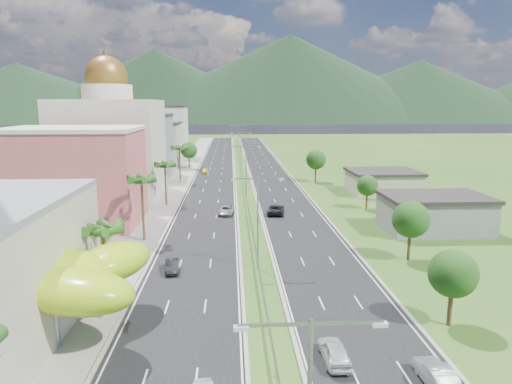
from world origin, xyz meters
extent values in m
plane|color=#2D5119|center=(0.00, 0.00, 0.00)|extent=(500.00, 500.00, 0.00)
cube|color=black|center=(-7.50, 90.00, 0.02)|extent=(11.00, 260.00, 0.04)
cube|color=black|center=(7.50, 90.00, 0.02)|extent=(11.00, 260.00, 0.04)
cube|color=gray|center=(-17.00, 90.00, 0.06)|extent=(7.00, 260.00, 0.12)
cube|color=gray|center=(0.00, 72.00, 0.62)|extent=(0.08, 216.00, 0.28)
cube|color=gray|center=(0.00, 174.00, 0.35)|extent=(0.10, 0.12, 0.70)
cube|color=gray|center=(-1.44, -25.00, 10.80)|extent=(2.88, 0.12, 0.12)
cube|color=gray|center=(1.44, -25.00, 10.80)|extent=(2.88, 0.12, 0.12)
cube|color=silver|center=(-2.72, -25.00, 10.70)|extent=(0.60, 0.25, 0.18)
cube|color=silver|center=(2.72, -25.00, 10.70)|extent=(0.60, 0.25, 0.18)
cylinder|color=gray|center=(0.00, 10.00, 5.50)|extent=(0.20, 0.20, 11.00)
cube|color=gray|center=(-1.44, 10.00, 10.80)|extent=(2.88, 0.12, 0.12)
cube|color=gray|center=(1.44, 10.00, 10.80)|extent=(2.88, 0.12, 0.12)
cube|color=silver|center=(-2.72, 10.00, 10.70)|extent=(0.60, 0.25, 0.18)
cube|color=silver|center=(2.72, 10.00, 10.70)|extent=(0.60, 0.25, 0.18)
cylinder|color=gray|center=(0.00, 50.00, 5.50)|extent=(0.20, 0.20, 11.00)
cube|color=gray|center=(-1.44, 50.00, 10.80)|extent=(2.88, 0.12, 0.12)
cube|color=gray|center=(1.44, 50.00, 10.80)|extent=(2.88, 0.12, 0.12)
cube|color=silver|center=(-2.72, 50.00, 10.70)|extent=(0.60, 0.25, 0.18)
cube|color=silver|center=(2.72, 50.00, 10.70)|extent=(0.60, 0.25, 0.18)
cylinder|color=gray|center=(0.00, 95.00, 5.50)|extent=(0.20, 0.20, 11.00)
cube|color=gray|center=(-1.44, 95.00, 10.80)|extent=(2.88, 0.12, 0.12)
cube|color=gray|center=(1.44, 95.00, 10.80)|extent=(2.88, 0.12, 0.12)
cube|color=silver|center=(-2.72, 95.00, 10.70)|extent=(0.60, 0.25, 0.18)
cube|color=silver|center=(2.72, 95.00, 10.70)|extent=(0.60, 0.25, 0.18)
cylinder|color=gray|center=(0.00, 140.00, 5.50)|extent=(0.20, 0.20, 11.00)
cube|color=gray|center=(-1.44, 140.00, 10.80)|extent=(2.88, 0.12, 0.12)
cube|color=gray|center=(1.44, 140.00, 10.80)|extent=(2.88, 0.12, 0.12)
cube|color=silver|center=(-2.72, 140.00, 10.70)|extent=(0.60, 0.25, 0.18)
cube|color=silver|center=(2.72, 140.00, 10.70)|extent=(0.60, 0.25, 0.18)
cylinder|color=gray|center=(-17.00, -7.00, 2.00)|extent=(0.50, 0.50, 4.00)
cylinder|color=gray|center=(-15.00, -2.00, 2.00)|extent=(0.50, 0.50, 4.00)
cube|color=#CA535A|center=(-28.00, 32.00, 7.50)|extent=(20.00, 15.00, 15.00)
cube|color=beige|center=(-28.00, 55.00, 10.00)|extent=(20.00, 20.00, 20.00)
cylinder|color=beige|center=(-28.00, 55.00, 21.50)|extent=(10.00, 10.00, 3.00)
sphere|color=brown|center=(-28.00, 55.00, 24.50)|extent=(8.40, 8.40, 8.40)
cube|color=gray|center=(-27.00, 80.00, 8.00)|extent=(16.00, 15.00, 16.00)
cube|color=#A69D89|center=(-27.00, 102.00, 6.50)|extent=(16.00, 15.00, 13.00)
cube|color=silver|center=(-27.00, 125.00, 9.00)|extent=(16.00, 15.00, 18.00)
cube|color=gray|center=(28.00, 25.00, 2.50)|extent=(15.00, 10.00, 5.00)
cube|color=#A69D89|center=(30.00, 55.00, 2.20)|extent=(14.00, 12.00, 4.40)
cylinder|color=#47301C|center=(-15.50, 2.00, 3.75)|extent=(0.36, 0.36, 7.50)
cylinder|color=#47301C|center=(-15.50, 22.00, 4.50)|extent=(0.36, 0.36, 9.00)
cylinder|color=#47301C|center=(-15.50, 45.00, 4.00)|extent=(0.36, 0.36, 8.00)
cylinder|color=#47301C|center=(-15.50, 70.00, 4.40)|extent=(0.36, 0.36, 8.80)
cylinder|color=#47301C|center=(-15.50, 95.00, 2.45)|extent=(0.40, 0.40, 4.90)
sphere|color=#245019|center=(-15.50, 95.00, 5.60)|extent=(4.90, 4.90, 4.90)
cylinder|color=#47301C|center=(16.00, -5.00, 2.10)|extent=(0.40, 0.40, 4.20)
sphere|color=#245019|center=(16.00, -5.00, 4.80)|extent=(4.20, 4.20, 4.20)
cylinder|color=#47301C|center=(19.00, 12.00, 2.27)|extent=(0.40, 0.40, 4.55)
sphere|color=#245019|center=(19.00, 12.00, 5.20)|extent=(4.55, 4.55, 4.55)
cylinder|color=#47301C|center=(22.00, 40.00, 1.92)|extent=(0.40, 0.40, 3.85)
sphere|color=#245019|center=(22.00, 40.00, 4.40)|extent=(3.85, 3.85, 3.85)
cylinder|color=#47301C|center=(18.00, 70.00, 2.45)|extent=(0.40, 0.40, 4.90)
sphere|color=#245019|center=(18.00, 70.00, 5.60)|extent=(4.90, 4.90, 4.90)
imported|color=black|center=(-10.01, 9.46, 0.72)|extent=(1.79, 4.24, 1.36)
imported|color=#919598|center=(-3.96, 37.03, 0.76)|extent=(3.13, 5.47, 1.44)
imported|color=gold|center=(-10.24, 85.66, 0.65)|extent=(2.09, 4.35, 1.22)
imported|color=silver|center=(4.61, -10.17, 0.83)|extent=(1.92, 4.64, 1.57)
imported|color=#979A9E|center=(10.95, -13.61, 0.84)|extent=(1.77, 4.88, 1.60)
imported|color=black|center=(4.80, 36.87, 0.85)|extent=(3.60, 6.22, 1.63)
imported|color=black|center=(-12.09, -4.20, 0.63)|extent=(0.85, 1.91, 1.18)
camera|label=1|loc=(-3.05, -41.25, 19.21)|focal=32.00mm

